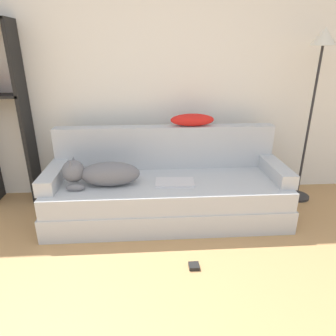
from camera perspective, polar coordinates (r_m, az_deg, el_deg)
wall_back at (r=3.21m, az=-5.33°, el=18.51°), size 8.09×0.06×2.70m
couch at (r=2.88m, az=-0.13°, el=-5.79°), size 2.21×0.80×0.39m
couch_backrest at (r=3.03m, az=-0.54°, el=4.05°), size 2.17×0.15×0.42m
couch_arm_left at (r=2.89m, az=-20.94°, el=-1.43°), size 0.15×0.61×0.13m
couch_arm_right at (r=3.00m, az=19.85°, el=-0.41°), size 0.15×0.61×0.13m
dog at (r=2.69m, az=-12.68°, el=-0.99°), size 0.67×0.25×0.26m
laptop at (r=2.71m, az=1.30°, el=-2.74°), size 0.36×0.22×0.02m
throw_pillow at (r=2.98m, az=4.64°, el=9.13°), size 0.43×0.14×0.12m
floor_lamp at (r=3.29m, az=26.71°, el=16.11°), size 0.26×0.26×1.71m
power_adapter at (r=2.36m, az=4.97°, el=-18.11°), size 0.08×0.08×0.03m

